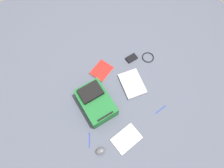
{
  "coord_description": "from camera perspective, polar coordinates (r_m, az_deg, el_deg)",
  "views": [
    {
      "loc": [
        0.65,
        -0.55,
        2.01
      ],
      "look_at": [
        -0.04,
        -0.0,
        0.02
      ],
      "focal_mm": 31.41,
      "sensor_mm": 36.0,
      "label": 1
    }
  ],
  "objects": [
    {
      "name": "book_blue",
      "position": [
        2.02,
        4.22,
        -15.61
      ],
      "size": [
        0.19,
        0.27,
        0.02
      ],
      "color": "silver",
      "rests_on": "ground_plane"
    },
    {
      "name": "ground_plane",
      "position": [
        2.18,
        0.71,
        -0.87
      ],
      "size": [
        3.93,
        3.93,
        0.0
      ],
      "primitive_type": "plane",
      "color": "#4C5160"
    },
    {
      "name": "laptop",
      "position": [
        2.19,
        5.89,
        0.11
      ],
      "size": [
        0.37,
        0.31,
        0.03
      ],
      "color": "#929296",
      "rests_on": "ground_plane"
    },
    {
      "name": "power_brick",
      "position": [
        2.34,
        5.7,
        7.49
      ],
      "size": [
        0.09,
        0.13,
        0.03
      ],
      "primitive_type": "cube",
      "rotation": [
        0.0,
        0.0,
        -0.1
      ],
      "color": "black",
      "rests_on": "ground_plane"
    },
    {
      "name": "pen_blue",
      "position": [
        2.15,
        14.03,
        -7.19
      ],
      "size": [
        0.02,
        0.15,
        0.01
      ],
      "primitive_type": "cylinder",
      "rotation": [
        1.57,
        0.0,
        -0.05
      ],
      "color": "#1933B2",
      "rests_on": "ground_plane"
    },
    {
      "name": "backpack",
      "position": [
        2.03,
        -4.78,
        -5.27
      ],
      "size": [
        0.45,
        0.34,
        0.2
      ],
      "color": "#1E662D",
      "rests_on": "ground_plane"
    },
    {
      "name": "pen_black",
      "position": [
        2.03,
        -6.59,
        -15.92
      ],
      "size": [
        0.12,
        0.09,
        0.01
      ],
      "primitive_type": "cylinder",
      "rotation": [
        1.57,
        0.0,
        0.96
      ],
      "color": "#1933B2",
      "rests_on": "ground_plane"
    },
    {
      "name": "computer_mouse",
      "position": [
        1.99,
        -3.38,
        -18.87
      ],
      "size": [
        0.09,
        0.11,
        0.04
      ],
      "primitive_type": "ellipsoid",
      "rotation": [
        0.0,
        0.0,
        6.02
      ],
      "color": "#4C4C51",
      "rests_on": "ground_plane"
    },
    {
      "name": "book_manual",
      "position": [
        2.26,
        -3.01,
        3.91
      ],
      "size": [
        0.24,
        0.27,
        0.02
      ],
      "color": "silver",
      "rests_on": "ground_plane"
    },
    {
      "name": "cable_coil",
      "position": [
        2.39,
        10.44,
        7.64
      ],
      "size": [
        0.14,
        0.14,
        0.01
      ],
      "primitive_type": "torus",
      "color": "black",
      "rests_on": "ground_plane"
    }
  ]
}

